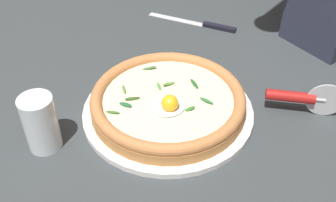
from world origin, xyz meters
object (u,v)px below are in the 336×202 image
(pizza, at_px, (168,101))
(drinking_glass, at_px, (41,126))
(pizza_cutter, at_px, (300,98))
(table_knife, at_px, (205,24))

(pizza, relative_size, drinking_glass, 2.80)
(pizza, distance_m, pizza_cutter, 0.26)
(table_knife, relative_size, drinking_glass, 2.14)
(drinking_glass, bearing_deg, pizza_cutter, 149.76)
(pizza, relative_size, pizza_cutter, 2.42)
(drinking_glass, bearing_deg, pizza, 160.25)
(table_knife, bearing_deg, pizza_cutter, 73.73)
(pizza_cutter, height_order, table_knife, pizza_cutter)
(pizza, xyz_separation_m, pizza_cutter, (-0.20, 0.17, 0.00))
(pizza_cutter, bearing_deg, drinking_glass, -30.24)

